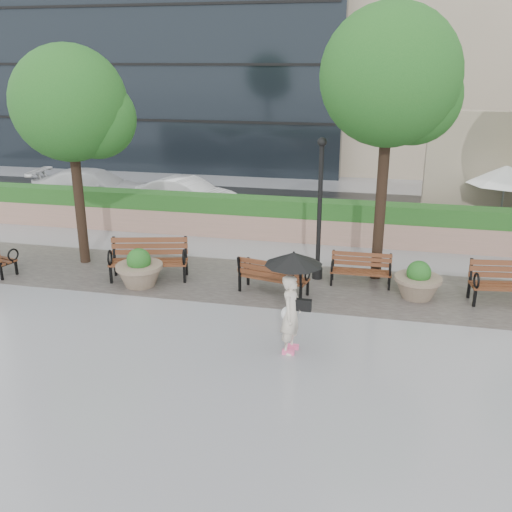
% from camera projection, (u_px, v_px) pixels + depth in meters
% --- Properties ---
extents(ground, '(100.00, 100.00, 0.00)m').
position_uv_depth(ground, '(228.00, 332.00, 12.43)').
color(ground, gray).
rests_on(ground, ground).
extents(cobble_strip, '(28.00, 3.20, 0.01)m').
position_uv_depth(cobble_strip, '(257.00, 282.00, 15.19)').
color(cobble_strip, '#383330').
rests_on(cobble_strip, ground).
extents(hedge_wall, '(24.00, 0.80, 1.35)m').
position_uv_depth(hedge_wall, '(283.00, 219.00, 18.67)').
color(hedge_wall, '#A17768').
rests_on(hedge_wall, ground).
extents(asphalt_street, '(40.00, 7.00, 0.00)m').
position_uv_depth(asphalt_street, '(301.00, 209.00, 22.57)').
color(asphalt_street, black).
rests_on(asphalt_street, ground).
extents(bench_1, '(2.16, 1.27, 1.09)m').
position_uv_depth(bench_1, '(149.00, 268.00, 15.29)').
color(bench_1, '#5A301A').
rests_on(bench_1, ground).
extents(bench_2, '(1.85, 1.07, 0.94)m').
position_uv_depth(bench_2, '(273.00, 283.00, 14.36)').
color(bench_2, '#5A301A').
rests_on(bench_2, ground).
extents(bench_3, '(1.57, 0.64, 0.84)m').
position_uv_depth(bench_3, '(360.00, 276.00, 14.91)').
color(bench_3, '#5A301A').
rests_on(bench_3, ground).
extents(bench_4, '(1.99, 1.01, 1.02)m').
position_uv_depth(bench_4, '(510.00, 292.00, 13.76)').
color(bench_4, '#5A301A').
rests_on(bench_4, ground).
extents(planter_left, '(1.22, 1.22, 1.02)m').
position_uv_depth(planter_left, '(140.00, 271.00, 14.83)').
color(planter_left, '#7F6B56').
rests_on(planter_left, ground).
extents(planter_right, '(1.15, 1.15, 0.97)m').
position_uv_depth(planter_right, '(418.00, 284.00, 14.07)').
color(planter_right, '#7F6B56').
rests_on(planter_right, ground).
extents(lamppost, '(0.28, 0.28, 3.78)m').
position_uv_depth(lamppost, '(319.00, 219.00, 14.91)').
color(lamppost, black).
rests_on(lamppost, ground).
extents(tree_0, '(3.23, 3.10, 6.06)m').
position_uv_depth(tree_0, '(76.00, 108.00, 15.32)').
color(tree_0, black).
rests_on(tree_0, ground).
extents(tree_1, '(3.52, 3.43, 6.96)m').
position_uv_depth(tree_1, '(396.00, 82.00, 13.87)').
color(tree_1, black).
rests_on(tree_1, ground).
extents(patio_umb_white, '(2.50, 2.50, 2.30)m').
position_uv_depth(patio_umb_white, '(506.00, 175.00, 18.88)').
color(patio_umb_white, black).
rests_on(patio_umb_white, ground).
extents(car_left, '(5.16, 2.46, 1.45)m').
position_uv_depth(car_left, '(95.00, 188.00, 23.00)').
color(car_left, silver).
rests_on(car_left, ground).
extents(car_right, '(4.18, 2.24, 1.31)m').
position_uv_depth(car_right, '(188.00, 195.00, 22.07)').
color(car_right, silver).
rests_on(car_right, ground).
extents(pedestrian, '(1.14, 1.14, 2.10)m').
position_uv_depth(pedestrian, '(292.00, 293.00, 11.20)').
color(pedestrian, beige).
rests_on(pedestrian, ground).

